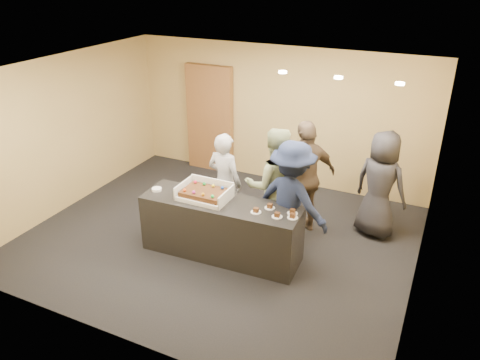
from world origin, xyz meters
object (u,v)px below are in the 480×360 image
(person_sage_man, at_px, (274,186))
(person_dark_suit, at_px, (380,185))
(storage_cabinet, at_px, (210,119))
(person_brown_extra, at_px, (305,178))
(serving_counter, at_px, (221,228))
(plate_stack, at_px, (157,189))
(person_navy_man, at_px, (292,201))
(sheet_cake, at_px, (204,192))
(cake_box, at_px, (205,195))
(person_server_grey, at_px, (225,182))

(person_sage_man, xyz_separation_m, person_dark_suit, (1.47, 0.85, -0.05))
(person_sage_man, relative_size, person_dark_suit, 1.06)
(storage_cabinet, height_order, person_brown_extra, storage_cabinet)
(serving_counter, xyz_separation_m, storage_cabinet, (-1.71, 2.82, 0.66))
(plate_stack, distance_m, person_navy_man, 2.07)
(person_sage_man, bearing_deg, storage_cabinet, -71.37)
(sheet_cake, relative_size, plate_stack, 4.22)
(person_navy_man, bearing_deg, storage_cabinet, -26.49)
(serving_counter, relative_size, plate_stack, 15.87)
(cake_box, distance_m, person_navy_man, 1.28)
(plate_stack, xyz_separation_m, person_server_grey, (0.76, 0.81, -0.08))
(storage_cabinet, height_order, person_navy_man, storage_cabinet)
(person_brown_extra, bearing_deg, person_navy_man, 41.43)
(person_brown_extra, bearing_deg, storage_cabinet, -83.41)
(serving_counter, bearing_deg, sheet_cake, 177.49)
(serving_counter, relative_size, person_brown_extra, 1.26)
(person_sage_man, height_order, person_navy_man, person_sage_man)
(sheet_cake, xyz_separation_m, person_navy_man, (1.21, 0.45, -0.08))
(cake_box, distance_m, person_dark_suit, 2.78)
(plate_stack, bearing_deg, sheet_cake, 5.93)
(person_sage_man, relative_size, person_brown_extra, 0.99)
(person_server_grey, bearing_deg, cake_box, 100.62)
(plate_stack, xyz_separation_m, person_navy_man, (2.00, 0.53, -0.00))
(person_server_grey, bearing_deg, person_navy_man, 174.93)
(cake_box, distance_m, person_server_grey, 0.71)
(cake_box, xyz_separation_m, sheet_cake, (-0.00, -0.03, 0.05))
(sheet_cake, height_order, person_server_grey, person_server_grey)
(serving_counter, bearing_deg, person_dark_suit, 36.43)
(person_server_grey, bearing_deg, person_brown_extra, -150.34)
(serving_counter, height_order, person_sage_man, person_sage_man)
(storage_cabinet, height_order, person_server_grey, storage_cabinet)
(storage_cabinet, xyz_separation_m, person_sage_man, (2.24, -2.05, -0.17))
(storage_cabinet, height_order, sheet_cake, storage_cabinet)
(serving_counter, height_order, person_brown_extra, person_brown_extra)
(person_sage_man, bearing_deg, plate_stack, -0.88)
(cake_box, relative_size, person_brown_extra, 0.39)
(person_server_grey, xyz_separation_m, person_navy_man, (1.24, -0.28, 0.08))
(storage_cabinet, bearing_deg, person_sage_man, -42.39)
(person_server_grey, relative_size, person_navy_man, 0.91)
(storage_cabinet, height_order, plate_stack, storage_cabinet)
(serving_counter, xyz_separation_m, person_navy_man, (0.94, 0.45, 0.47))
(serving_counter, xyz_separation_m, person_brown_extra, (0.89, 1.21, 0.50))
(person_sage_man, distance_m, person_navy_man, 0.51)
(person_sage_man, bearing_deg, sheet_cake, 14.83)
(serving_counter, bearing_deg, person_sage_man, 52.77)
(cake_box, height_order, plate_stack, cake_box)
(serving_counter, relative_size, person_server_grey, 1.43)
(plate_stack, height_order, person_navy_man, person_navy_man)
(person_server_grey, xyz_separation_m, person_brown_extra, (1.20, 0.48, 0.11))
(sheet_cake, height_order, person_brown_extra, person_brown_extra)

